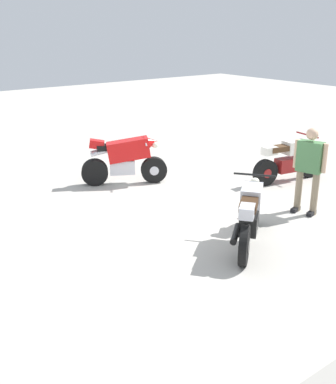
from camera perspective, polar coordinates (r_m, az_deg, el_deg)
ground_plane at (r=9.19m, az=1.04°, el=-2.75°), size 40.00×40.00×0.00m
motorcycle_silver_cruiser at (r=7.89m, az=9.72°, el=-2.80°), size 1.72×1.38×1.09m
motorcycle_cream_vintage at (r=11.37m, az=14.21°, el=3.62°), size 1.95×0.77×1.07m
motorcycle_red_sportbike at (r=10.86m, az=-5.20°, el=4.00°), size 1.79×1.12×1.14m
person_in_green_shirt at (r=9.39m, az=16.52°, el=3.05°), size 0.40×0.65×1.67m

